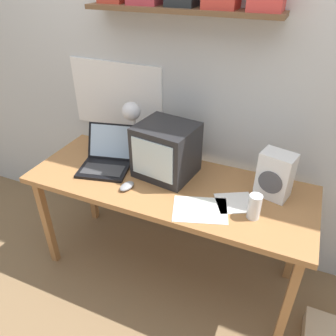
{
  "coord_description": "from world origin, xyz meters",
  "views": [
    {
      "loc": [
        0.64,
        -1.47,
        1.87
      ],
      "look_at": [
        0.0,
        0.0,
        0.85
      ],
      "focal_mm": 35.0,
      "sensor_mm": 36.0,
      "label": 1
    }
  ],
  "objects_px": {
    "laptop": "(107,157)",
    "space_heater": "(275,175)",
    "printed_handout": "(200,210)",
    "corner_desk": "(168,191)",
    "crt_monitor": "(166,150)",
    "desk_lamp": "(132,117)",
    "juice_glass": "(254,208)",
    "open_notebook": "(235,203)",
    "computer_mouse": "(127,186)"
  },
  "relations": [
    {
      "from": "juice_glass",
      "to": "space_heater",
      "type": "xyz_separation_m",
      "value": [
        0.06,
        0.23,
        0.07
      ]
    },
    {
      "from": "corner_desk",
      "to": "open_notebook",
      "type": "xyz_separation_m",
      "value": [
        0.42,
        -0.04,
        0.07
      ]
    },
    {
      "from": "juice_glass",
      "to": "space_heater",
      "type": "distance_m",
      "value": 0.25
    },
    {
      "from": "juice_glass",
      "to": "computer_mouse",
      "type": "bearing_deg",
      "value": -176.9
    },
    {
      "from": "desk_lamp",
      "to": "corner_desk",
      "type": "bearing_deg",
      "value": -41.79
    },
    {
      "from": "desk_lamp",
      "to": "open_notebook",
      "type": "distance_m",
      "value": 0.8
    },
    {
      "from": "laptop",
      "to": "printed_handout",
      "type": "relative_size",
      "value": 1.15
    },
    {
      "from": "crt_monitor",
      "to": "laptop",
      "type": "distance_m",
      "value": 0.4
    },
    {
      "from": "desk_lamp",
      "to": "computer_mouse",
      "type": "distance_m",
      "value": 0.44
    },
    {
      "from": "corner_desk",
      "to": "laptop",
      "type": "relative_size",
      "value": 4.39
    },
    {
      "from": "corner_desk",
      "to": "computer_mouse",
      "type": "distance_m",
      "value": 0.26
    },
    {
      "from": "laptop",
      "to": "space_heater",
      "type": "distance_m",
      "value": 1.03
    },
    {
      "from": "crt_monitor",
      "to": "open_notebook",
      "type": "height_order",
      "value": "crt_monitor"
    },
    {
      "from": "computer_mouse",
      "to": "open_notebook",
      "type": "bearing_deg",
      "value": 10.82
    },
    {
      "from": "crt_monitor",
      "to": "open_notebook",
      "type": "xyz_separation_m",
      "value": [
        0.47,
        -0.13,
        -0.16
      ]
    },
    {
      "from": "crt_monitor",
      "to": "space_heater",
      "type": "xyz_separation_m",
      "value": [
        0.64,
        0.03,
        -0.03
      ]
    },
    {
      "from": "laptop",
      "to": "printed_handout",
      "type": "distance_m",
      "value": 0.72
    },
    {
      "from": "desk_lamp",
      "to": "open_notebook",
      "type": "bearing_deg",
      "value": -30.43
    },
    {
      "from": "crt_monitor",
      "to": "juice_glass",
      "type": "relative_size",
      "value": 2.69
    },
    {
      "from": "crt_monitor",
      "to": "desk_lamp",
      "type": "height_order",
      "value": "desk_lamp"
    },
    {
      "from": "juice_glass",
      "to": "printed_handout",
      "type": "bearing_deg",
      "value": -168.66
    },
    {
      "from": "corner_desk",
      "to": "juice_glass",
      "type": "height_order",
      "value": "juice_glass"
    },
    {
      "from": "corner_desk",
      "to": "crt_monitor",
      "type": "xyz_separation_m",
      "value": [
        -0.05,
        0.09,
        0.23
      ]
    },
    {
      "from": "desk_lamp",
      "to": "juice_glass",
      "type": "distance_m",
      "value": 0.91
    },
    {
      "from": "space_heater",
      "to": "printed_handout",
      "type": "xyz_separation_m",
      "value": [
        -0.33,
        -0.29,
        -0.13
      ]
    },
    {
      "from": "desk_lamp",
      "to": "printed_handout",
      "type": "relative_size",
      "value": 1.2
    },
    {
      "from": "desk_lamp",
      "to": "printed_handout",
      "type": "distance_m",
      "value": 0.71
    },
    {
      "from": "computer_mouse",
      "to": "open_notebook",
      "type": "distance_m",
      "value": 0.62
    },
    {
      "from": "corner_desk",
      "to": "crt_monitor",
      "type": "relative_size",
      "value": 4.6
    },
    {
      "from": "laptop",
      "to": "space_heater",
      "type": "xyz_separation_m",
      "value": [
        1.02,
        0.09,
        0.07
      ]
    },
    {
      "from": "laptop",
      "to": "open_notebook",
      "type": "xyz_separation_m",
      "value": [
        0.85,
        -0.06,
        -0.06
      ]
    },
    {
      "from": "juice_glass",
      "to": "open_notebook",
      "type": "distance_m",
      "value": 0.15
    },
    {
      "from": "corner_desk",
      "to": "printed_handout",
      "type": "relative_size",
      "value": 5.03
    },
    {
      "from": "desk_lamp",
      "to": "computer_mouse",
      "type": "height_order",
      "value": "desk_lamp"
    },
    {
      "from": "printed_handout",
      "to": "corner_desk",
      "type": "bearing_deg",
      "value": 146.93
    },
    {
      "from": "juice_glass",
      "to": "open_notebook",
      "type": "xyz_separation_m",
      "value": [
        -0.11,
        0.08,
        -0.06
      ]
    },
    {
      "from": "juice_glass",
      "to": "laptop",
      "type": "bearing_deg",
      "value": 171.78
    },
    {
      "from": "corner_desk",
      "to": "space_heater",
      "type": "height_order",
      "value": "space_heater"
    },
    {
      "from": "open_notebook",
      "to": "desk_lamp",
      "type": "bearing_deg",
      "value": 165.7
    },
    {
      "from": "corner_desk",
      "to": "computer_mouse",
      "type": "relative_size",
      "value": 14.82
    },
    {
      "from": "crt_monitor",
      "to": "space_heater",
      "type": "relative_size",
      "value": 1.39
    },
    {
      "from": "juice_glass",
      "to": "open_notebook",
      "type": "height_order",
      "value": "juice_glass"
    },
    {
      "from": "computer_mouse",
      "to": "laptop",
      "type": "bearing_deg",
      "value": 143.78
    },
    {
      "from": "juice_glass",
      "to": "printed_handout",
      "type": "height_order",
      "value": "juice_glass"
    },
    {
      "from": "laptop",
      "to": "juice_glass",
      "type": "height_order",
      "value": "laptop"
    },
    {
      "from": "crt_monitor",
      "to": "open_notebook",
      "type": "relative_size",
      "value": 1.41
    },
    {
      "from": "laptop",
      "to": "space_heater",
      "type": "bearing_deg",
      "value": -7.96
    },
    {
      "from": "laptop",
      "to": "printed_handout",
      "type": "height_order",
      "value": "laptop"
    },
    {
      "from": "crt_monitor",
      "to": "laptop",
      "type": "bearing_deg",
      "value": -162.47
    },
    {
      "from": "laptop",
      "to": "desk_lamp",
      "type": "bearing_deg",
      "value": 29.52
    }
  ]
}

